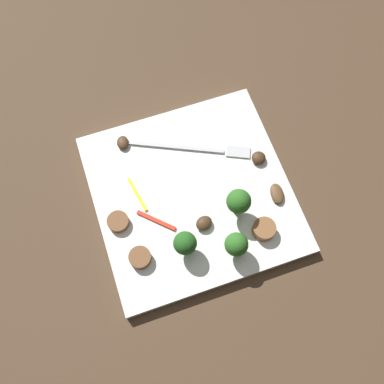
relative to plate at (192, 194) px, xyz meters
name	(u,v)px	position (x,y,z in m)	size (l,w,h in m)	color
ground_plane	(192,196)	(0.00, 0.00, -0.01)	(1.40, 1.40, 0.00)	#4C3826
plate	(192,194)	(0.00, 0.00, 0.00)	(0.28, 0.28, 0.02)	white
fork	(199,148)	(0.03, 0.06, 0.01)	(0.17, 0.09, 0.00)	silver
broccoli_floret_0	(236,245)	(0.03, -0.10, 0.04)	(0.03, 0.03, 0.05)	#347525
broccoli_floret_1	(185,243)	(-0.04, -0.08, 0.04)	(0.03, 0.03, 0.05)	#296420
broccoli_floret_2	(239,202)	(0.05, -0.05, 0.04)	(0.03, 0.03, 0.05)	#347525
sausage_slice_0	(264,229)	(0.08, -0.09, 0.02)	(0.03, 0.03, 0.02)	brown
sausage_slice_1	(140,258)	(-0.10, -0.07, 0.01)	(0.03, 0.03, 0.01)	brown
sausage_slice_2	(118,222)	(-0.11, -0.01, 0.01)	(0.03, 0.03, 0.01)	brown
mushroom_0	(204,223)	(0.00, -0.05, 0.01)	(0.02, 0.02, 0.01)	#422B19
mushroom_1	(277,194)	(0.11, -0.04, 0.01)	(0.03, 0.02, 0.01)	brown
mushroom_2	(123,143)	(-0.07, 0.11, 0.01)	(0.02, 0.02, 0.01)	#4C331E
mushroom_3	(259,158)	(0.11, 0.02, 0.01)	(0.02, 0.02, 0.01)	#422B19
pepper_strip_0	(137,194)	(-0.08, 0.02, 0.01)	(0.06, 0.00, 0.00)	yellow
pepper_strip_1	(156,220)	(-0.06, -0.02, 0.01)	(0.06, 0.01, 0.00)	red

